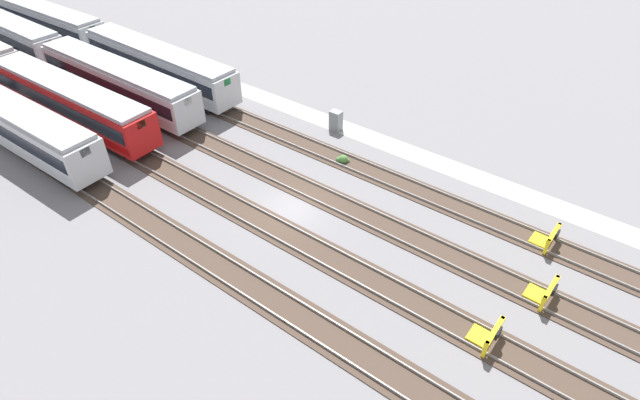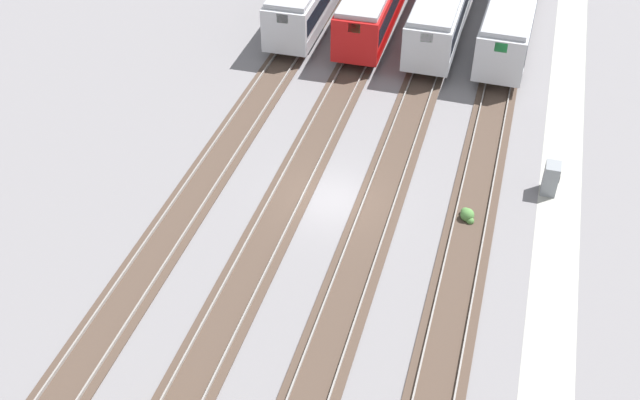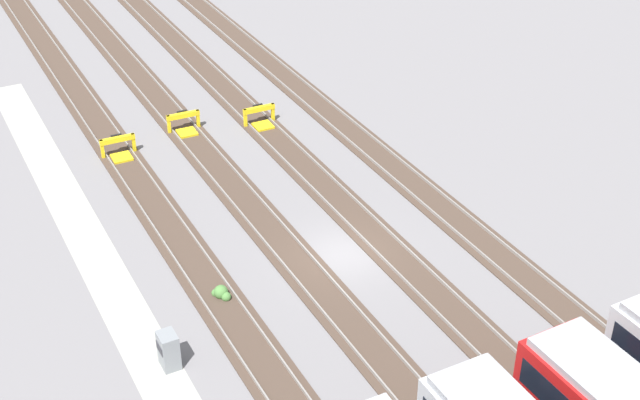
% 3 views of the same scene
% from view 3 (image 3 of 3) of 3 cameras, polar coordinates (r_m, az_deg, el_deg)
% --- Properties ---
extents(ground_plane, '(400.00, 400.00, 0.00)m').
position_cam_3_polar(ground_plane, '(42.30, 1.44, -3.52)').
color(ground_plane, slate).
extents(service_walkway, '(54.00, 2.00, 0.01)m').
position_cam_3_polar(service_walkway, '(39.30, -12.08, -7.51)').
color(service_walkway, '#9E9E93').
rests_on(service_walkway, ground).
extents(rail_track_nearest, '(90.00, 2.23, 0.21)m').
position_cam_3_polar(rail_track_nearest, '(40.11, -6.76, -5.94)').
color(rail_track_nearest, '#47382D').
rests_on(rail_track_nearest, ground).
extents(rail_track_near_inner, '(90.00, 2.24, 0.21)m').
position_cam_3_polar(rail_track_near_inner, '(41.45, -1.19, -4.28)').
color(rail_track_near_inner, '#47382D').
rests_on(rail_track_near_inner, ground).
extents(rail_track_middle, '(90.00, 2.24, 0.21)m').
position_cam_3_polar(rail_track_middle, '(43.19, 3.97, -2.70)').
color(rail_track_middle, '#47382D').
rests_on(rail_track_middle, ground).
extents(rail_track_far_inner, '(90.00, 2.23, 0.21)m').
position_cam_3_polar(rail_track_far_inner, '(45.28, 8.67, -1.23)').
color(rail_track_far_inner, '#47382D').
rests_on(rail_track_far_inner, ground).
extents(bumper_stop_nearest_track, '(1.37, 2.01, 1.22)m').
position_cam_3_polar(bumper_stop_nearest_track, '(51.42, -12.72, 3.21)').
color(bumper_stop_nearest_track, yellow).
rests_on(bumper_stop_nearest_track, ground).
extents(bumper_stop_near_inner_track, '(1.38, 2.01, 1.22)m').
position_cam_3_polar(bumper_stop_near_inner_track, '(53.46, -8.64, 4.81)').
color(bumper_stop_near_inner_track, yellow).
rests_on(bumper_stop_near_inner_track, ground).
extents(bumper_stop_middle_track, '(1.36, 2.00, 1.22)m').
position_cam_3_polar(bumper_stop_middle_track, '(53.75, -3.81, 5.27)').
color(bumper_stop_middle_track, yellow).
rests_on(bumper_stop_middle_track, ground).
extents(electrical_cabinet, '(0.90, 0.73, 1.60)m').
position_cam_3_polar(electrical_cabinet, '(36.26, -9.67, -9.47)').
color(electrical_cabinet, gray).
rests_on(electrical_cabinet, ground).
extents(weed_clump, '(0.92, 0.70, 0.64)m').
position_cam_3_polar(weed_clump, '(39.76, -6.33, -5.94)').
color(weed_clump, '#4C7F3D').
rests_on(weed_clump, ground).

